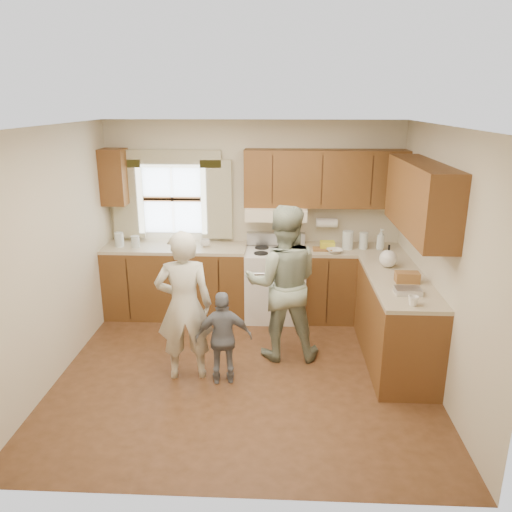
# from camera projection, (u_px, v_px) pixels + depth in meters

# --- Properties ---
(room) EXTENTS (3.80, 3.80, 3.80)m
(room) POSITION_uv_depth(u_px,v_px,m) (244.00, 258.00, 4.87)
(room) COLOR #472B16
(room) RESTS_ON ground
(kitchen_fixtures) EXTENTS (3.80, 2.25, 2.15)m
(kitchen_fixtures) POSITION_uv_depth(u_px,v_px,m) (301.00, 265.00, 5.99)
(kitchen_fixtures) COLOR #43280E
(kitchen_fixtures) RESTS_ON ground
(stove) EXTENTS (0.76, 0.67, 1.07)m
(stove) POSITION_uv_depth(u_px,v_px,m) (275.00, 283.00, 6.45)
(stove) COLOR silver
(stove) RESTS_ON ground
(woman_left) EXTENTS (0.61, 0.45, 1.55)m
(woman_left) POSITION_uv_depth(u_px,v_px,m) (184.00, 306.00, 4.94)
(woman_left) COLOR beige
(woman_left) RESTS_ON ground
(woman_right) EXTENTS (0.84, 0.66, 1.70)m
(woman_right) POSITION_uv_depth(u_px,v_px,m) (283.00, 283.00, 5.34)
(woman_right) COLOR #2B4133
(woman_right) RESTS_ON ground
(child) EXTENTS (0.59, 0.31, 0.96)m
(child) POSITION_uv_depth(u_px,v_px,m) (224.00, 338.00, 4.92)
(child) COLOR slate
(child) RESTS_ON ground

